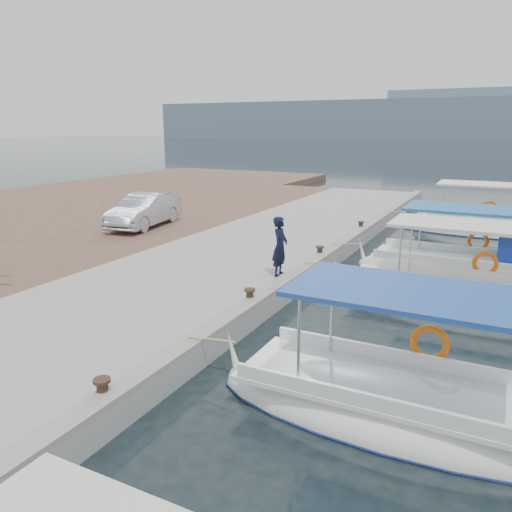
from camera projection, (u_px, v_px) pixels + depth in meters
The scene contains 11 objects.
ground at pixel (232, 347), 10.85m from camera, with size 400.00×400.00×0.00m, color black.
concrete_quay at pixel (228, 264), 16.41m from camera, with size 6.00×40.00×0.50m, color gray.
quay_curb at pixel (307, 265), 15.12m from camera, with size 0.44×40.00×0.12m, color gray.
cobblestone_strip at pixel (112, 248), 18.60m from camera, with size 4.00×40.00×0.50m, color brown.
fishing_caique_b at pixel (397, 412), 8.13m from camera, with size 6.36×2.16×2.83m.
fishing_caique_c at pixel (467, 303), 13.19m from camera, with size 7.51×2.09×2.83m.
fishing_caique_d at pixel (466, 272), 15.74m from camera, with size 6.79×2.29×2.83m.
fishing_caique_e at pixel (478, 230), 22.40m from camera, with size 6.79×2.35×2.83m.
mooring_bollards at pixel (250, 294), 12.12m from camera, with size 0.28×20.28×0.33m.
fisherman at pixel (280, 247), 14.09m from camera, with size 0.62×0.41×1.71m, color black.
parked_car at pixel (144, 210), 21.19m from camera, with size 1.47×4.21×1.39m, color #ACB4C5.
Camera 1 is at (4.98, -8.69, 4.63)m, focal length 35.00 mm.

